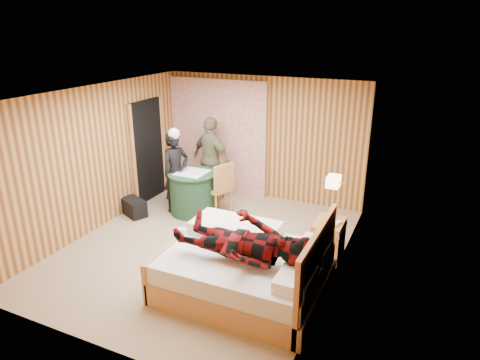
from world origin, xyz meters
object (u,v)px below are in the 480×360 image
at_px(man_on_bed, 243,232).
at_px(woman_standing, 176,172).
at_px(chair_near, 220,185).
at_px(wall_lamp, 334,181).
at_px(round_table, 193,192).
at_px(bed, 248,269).
at_px(duffel_bag, 134,207).
at_px(man_at_table, 212,159).
at_px(nightstand, 328,238).
at_px(chair_far, 212,175).

bearing_deg(man_on_bed, woman_standing, 137.91).
bearing_deg(chair_near, man_on_bed, 56.14).
bearing_deg(wall_lamp, round_table, 166.29).
bearing_deg(wall_lamp, man_on_bed, -117.46).
height_order(bed, duffel_bag, bed).
bearing_deg(chair_near, wall_lamp, 92.91).
bearing_deg(woman_standing, man_at_table, -0.59).
distance_m(woman_standing, man_on_bed, 3.20).
bearing_deg(woman_standing, man_on_bed, -110.06).
distance_m(chair_near, woman_standing, 0.89).
bearing_deg(man_on_bed, man_at_table, 124.55).
distance_m(duffel_bag, man_at_table, 1.81).
bearing_deg(bed, man_at_table, 126.34).
distance_m(round_table, man_on_bed, 3.03).
height_order(bed, woman_standing, woman_standing).
xyz_separation_m(nightstand, man_on_bed, (-0.73, -1.63, 0.70)).
height_order(round_table, woman_standing, woman_standing).
xyz_separation_m(duffel_bag, man_at_table, (0.97, 1.36, 0.70)).
xyz_separation_m(bed, chair_far, (-1.98, 2.67, 0.21)).
xyz_separation_m(chair_near, man_on_bed, (1.52, -2.32, 0.41)).
relative_size(round_table, man_at_table, 0.54).
bearing_deg(round_table, man_on_bed, -46.93).
bearing_deg(duffel_bag, wall_lamp, 23.19).
distance_m(woman_standing, man_at_table, 0.88).
height_order(wall_lamp, woman_standing, woman_standing).
bearing_deg(round_table, man_at_table, 90.00).
bearing_deg(man_on_bed, duffel_bag, 152.09).
distance_m(bed, man_at_table, 3.42).
bearing_deg(duffel_bag, round_table, 55.70).
bearing_deg(round_table, chair_near, 16.74).
bearing_deg(man_on_bed, chair_far, 124.76).
relative_size(chair_far, chair_near, 0.91).
distance_m(round_table, chair_far, 0.74).
xyz_separation_m(bed, duffel_bag, (-2.97, 1.36, -0.17)).
distance_m(nightstand, duffel_bag, 3.73).
distance_m(round_table, duffel_bag, 1.16).
xyz_separation_m(chair_near, woman_standing, (-0.85, -0.19, 0.19)).
bearing_deg(man_at_table, bed, 145.87).
relative_size(wall_lamp, chair_near, 0.25).
bearing_deg(man_at_table, man_on_bed, 144.08).
bearing_deg(bed, round_table, 135.84).
relative_size(duffel_bag, woman_standing, 0.36).
bearing_deg(chair_far, bed, -40.57).
distance_m(bed, duffel_bag, 3.27).
height_order(nightstand, chair_near, chair_near).
bearing_deg(duffel_bag, chair_far, 77.67).
distance_m(nightstand, man_at_table, 3.11).
height_order(bed, nightstand, bed).
relative_size(chair_near, woman_standing, 0.65).
relative_size(chair_near, man_at_table, 0.59).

